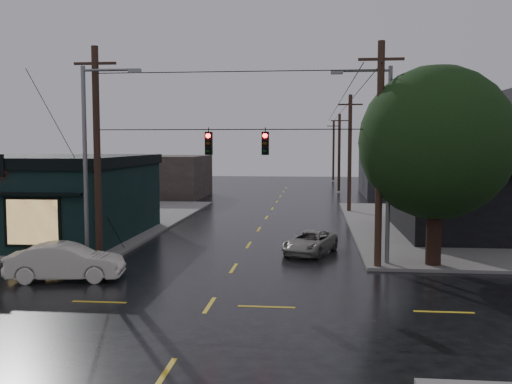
# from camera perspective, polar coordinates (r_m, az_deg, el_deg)

# --- Properties ---
(ground_plane) EXTENTS (160.00, 160.00, 0.00)m
(ground_plane) POSITION_cam_1_polar(r_m,az_deg,el_deg) (20.42, -4.68, -11.23)
(ground_plane) COLOR black
(pizza_shop) EXTENTS (16.30, 12.34, 4.90)m
(pizza_shop) POSITION_cam_1_polar(r_m,az_deg,el_deg) (37.35, -24.08, -0.33)
(pizza_shop) COLOR black
(pizza_shop) RESTS_ON ground
(ne_building) EXTENTS (12.60, 11.60, 8.75)m
(ne_building) POSITION_cam_1_polar(r_m,az_deg,el_deg) (38.05, 23.27, 2.67)
(ne_building) COLOR black
(ne_building) RESTS_ON ground
(corner_tree) EXTENTS (6.92, 6.92, 9.02)m
(corner_tree) POSITION_cam_1_polar(r_m,az_deg,el_deg) (26.91, 17.56, 4.70)
(corner_tree) COLOR black
(corner_tree) RESTS_ON ground
(utility_pole_nw) EXTENTS (2.00, 0.32, 10.15)m
(utility_pole_nw) POSITION_cam_1_polar(r_m,az_deg,el_deg) (28.27, -15.36, -6.86)
(utility_pole_nw) COLOR black
(utility_pole_nw) RESTS_ON ground
(utility_pole_ne) EXTENTS (2.00, 0.32, 10.15)m
(utility_pole_ne) POSITION_cam_1_polar(r_m,az_deg,el_deg) (26.56, 12.05, -7.55)
(utility_pole_ne) COLOR black
(utility_pole_ne) RESTS_ON ground
(utility_pole_far_a) EXTENTS (2.00, 0.32, 9.65)m
(utility_pole_far_a) POSITION_cam_1_polar(r_m,az_deg,el_deg) (47.71, 9.27, -2.03)
(utility_pole_far_a) COLOR black
(utility_pole_far_a) RESTS_ON ground
(utility_pole_far_b) EXTENTS (2.00, 0.32, 9.15)m
(utility_pole_far_b) POSITION_cam_1_polar(r_m,az_deg,el_deg) (67.59, 8.27, -0.02)
(utility_pole_far_b) COLOR black
(utility_pole_far_b) RESTS_ON ground
(utility_pole_far_c) EXTENTS (2.00, 0.32, 9.15)m
(utility_pole_far_c) POSITION_cam_1_polar(r_m,az_deg,el_deg) (87.52, 7.72, 1.08)
(utility_pole_far_c) COLOR black
(utility_pole_far_c) RESTS_ON ground
(span_signal_assembly) EXTENTS (13.00, 0.48, 1.23)m
(span_signal_assembly) POSITION_cam_1_polar(r_m,az_deg,el_deg) (26.03, -1.94, 4.95)
(span_signal_assembly) COLOR black
(span_signal_assembly) RESTS_ON ground
(streetlight_nw) EXTENTS (5.40, 0.30, 9.15)m
(streetlight_nw) POSITION_cam_1_polar(r_m,az_deg,el_deg) (27.75, -16.47, -7.11)
(streetlight_nw) COLOR slate
(streetlight_nw) RESTS_ON ground
(streetlight_ne) EXTENTS (5.40, 0.30, 9.15)m
(streetlight_ne) POSITION_cam_1_polar(r_m,az_deg,el_deg) (27.30, 12.94, -7.23)
(streetlight_ne) COLOR slate
(streetlight_ne) RESTS_ON ground
(bg_building_west) EXTENTS (12.00, 10.00, 4.40)m
(bg_building_west) POSITION_cam_1_polar(r_m,az_deg,el_deg) (61.95, -10.69, 1.55)
(bg_building_west) COLOR #342B26
(bg_building_west) RESTS_ON ground
(bg_building_east) EXTENTS (14.00, 12.00, 5.60)m
(bg_building_east) POSITION_cam_1_polar(r_m,az_deg,el_deg) (65.54, 16.74, 2.13)
(bg_building_east) COLOR #25252A
(bg_building_east) RESTS_ON ground
(sedan_cream) EXTENTS (4.87, 2.34, 1.54)m
(sedan_cream) POSITION_cam_1_polar(r_m,az_deg,el_deg) (25.05, -18.49, -6.64)
(sedan_cream) COLOR beige
(sedan_cream) RESTS_ON ground
(suv_silver) EXTENTS (3.19, 4.54, 1.15)m
(suv_silver) POSITION_cam_1_polar(r_m,az_deg,el_deg) (29.65, 5.42, -5.03)
(suv_silver) COLOR #99968D
(suv_silver) RESTS_ON ground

